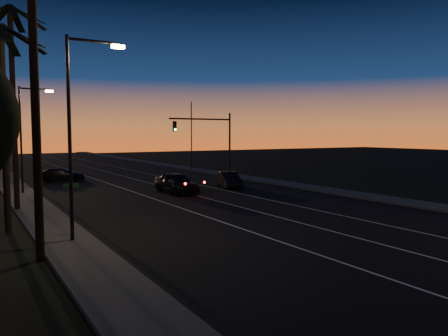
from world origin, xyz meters
TOP-DOWN VIEW (x-y plane):
  - road at (0.00, 30.00)m, footprint 20.00×170.00m
  - sidewalk_left at (-11.20, 30.00)m, footprint 2.40×170.00m
  - sidewalk_right at (11.20, 30.00)m, footprint 2.40×170.00m
  - lane_stripe_left at (-3.00, 30.00)m, footprint 0.12×160.00m
  - lane_stripe_mid at (0.50, 30.00)m, footprint 0.12×160.00m
  - lane_stripe_right at (4.00, 30.00)m, footprint 0.12×160.00m
  - palm_near at (-12.60, 18.00)m, footprint 4.25×4.16m
  - palm_mid at (-13.20, 24.00)m, footprint 4.25×4.16m
  - palm_far at (-12.20, 30.00)m, footprint 4.25×4.16m
  - streetlight_left_near at (-10.70, 20.00)m, footprint 2.55×0.26m
  - streetlight_left_far at (-10.69, 38.00)m, footprint 2.55×0.26m
  - street_sign at (-10.80, 21.00)m, footprint 0.70×0.06m
  - signal_mast at (7.14, 39.99)m, footprint 7.10×0.41m
  - signal_post at (-9.50, 39.98)m, footprint 0.28×0.37m
  - far_pole_left at (-11.00, 55.00)m, footprint 0.14×0.14m
  - far_pole_right at (11.00, 52.00)m, footprint 0.14×0.14m
  - lead_car at (-0.24, 32.42)m, footprint 2.27×5.59m
  - right_car at (5.35, 33.44)m, footprint 2.63×4.48m
  - cross_car at (-6.53, 46.43)m, footprint 4.97×3.09m

SIDE VIEW (x-z plane):
  - road at x=0.00m, z-range 0.00..0.01m
  - lane_stripe_left at x=-3.00m, z-range 0.01..0.02m
  - lane_stripe_mid at x=0.50m, z-range 0.01..0.02m
  - lane_stripe_right at x=4.00m, z-range 0.01..0.02m
  - sidewalk_left at x=-11.20m, z-range 0.00..0.16m
  - sidewalk_right at x=11.20m, z-range 0.00..0.16m
  - cross_car at x=-6.53m, z-range 0.01..1.35m
  - right_car at x=5.35m, z-range 0.01..1.41m
  - lead_car at x=-0.24m, z-range 0.01..1.69m
  - street_sign at x=-10.80m, z-range 0.36..2.96m
  - signal_post at x=-9.50m, z-range 0.79..4.99m
  - far_pole_left at x=-11.00m, z-range 0.00..9.00m
  - far_pole_right at x=11.00m, z-range 0.00..9.00m
  - signal_mast at x=7.14m, z-range 1.28..8.28m
  - streetlight_left_far at x=-10.69m, z-range 0.81..9.31m
  - streetlight_left_near at x=-10.70m, z-range 0.82..9.82m
  - palm_mid at x=-13.20m, z-range 1.24..11.27m
  - palm_near at x=-12.60m, z-range 1.31..12.84m
  - palm_far at x=-12.20m, z-range 1.35..13.88m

